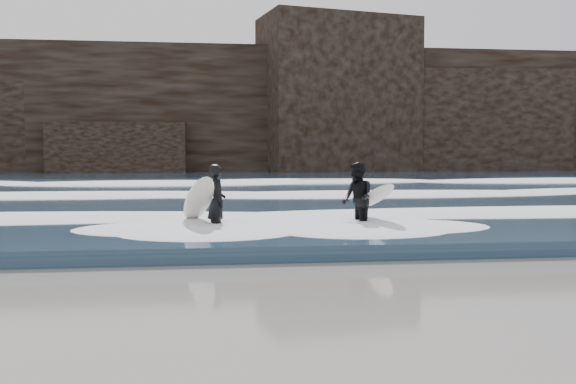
% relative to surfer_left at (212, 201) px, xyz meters
% --- Properties ---
extents(ground, '(120.00, 120.00, 0.00)m').
position_rel_surfer_left_xyz_m(ground, '(1.36, -6.41, -0.82)').
color(ground, '#867757').
rests_on(ground, ground).
extents(sea, '(90.00, 52.00, 0.30)m').
position_rel_surfer_left_xyz_m(sea, '(1.36, 22.59, -0.67)').
color(sea, '#223B50').
rests_on(sea, ground).
extents(headland, '(70.00, 9.00, 10.00)m').
position_rel_surfer_left_xyz_m(headland, '(1.36, 39.59, 4.18)').
color(headland, black).
rests_on(headland, ground).
extents(foam_near, '(60.00, 3.20, 0.20)m').
position_rel_surfer_left_xyz_m(foam_near, '(1.36, 2.59, -0.42)').
color(foam_near, white).
rests_on(foam_near, sea).
extents(foam_mid, '(60.00, 4.00, 0.24)m').
position_rel_surfer_left_xyz_m(foam_mid, '(1.36, 9.59, -0.40)').
color(foam_mid, white).
rests_on(foam_mid, sea).
extents(foam_far, '(60.00, 4.80, 0.30)m').
position_rel_surfer_left_xyz_m(foam_far, '(1.36, 18.59, -0.37)').
color(foam_far, white).
rests_on(foam_far, sea).
extents(surfer_left, '(1.12, 2.03, 1.61)m').
position_rel_surfer_left_xyz_m(surfer_left, '(0.00, 0.00, 0.00)').
color(surfer_left, black).
rests_on(surfer_left, ground).
extents(surfer_right, '(1.13, 1.96, 1.66)m').
position_rel_surfer_left_xyz_m(surfer_right, '(3.28, -0.06, 0.02)').
color(surfer_right, black).
rests_on(surfer_right, ground).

